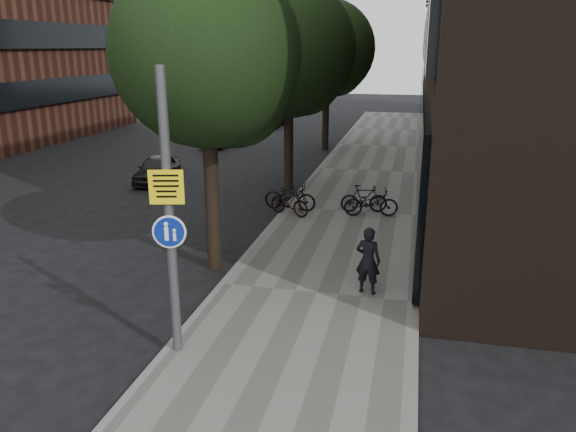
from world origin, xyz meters
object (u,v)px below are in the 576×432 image
(signpost, at_px, (169,216))
(parked_car_near, at_px, (157,169))
(parked_bike_facade_near, at_px, (371,202))
(pedestrian, at_px, (368,260))

(signpost, height_order, parked_car_near, signpost)
(signpost, relative_size, parked_bike_facade_near, 2.89)
(pedestrian, distance_m, parked_car_near, 13.34)
(signpost, distance_m, parked_bike_facade_near, 9.85)
(parked_bike_facade_near, distance_m, parked_car_near, 9.70)
(parked_bike_facade_near, relative_size, parked_car_near, 0.54)
(parked_bike_facade_near, xyz_separation_m, parked_car_near, (-9.10, 3.34, -0.03))
(parked_bike_facade_near, height_order, parked_car_near, parked_car_near)
(pedestrian, xyz_separation_m, parked_bike_facade_near, (-0.42, 6.00, -0.31))
(signpost, xyz_separation_m, pedestrian, (3.15, 3.24, -1.77))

